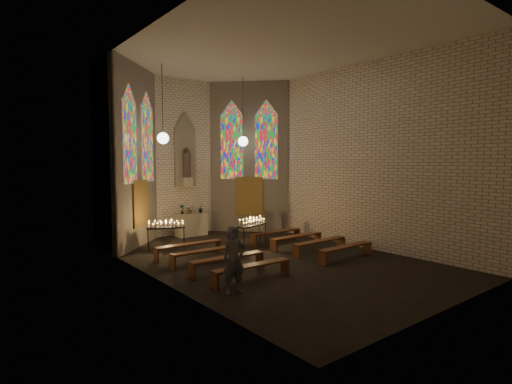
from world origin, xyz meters
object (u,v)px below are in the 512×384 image
at_px(votive_stand_left, 166,226).
at_px(visitor, 234,260).
at_px(aisle_flower_pot, 229,241).
at_px(altar, 191,225).
at_px(votive_stand_right, 252,223).

distance_m(votive_stand_left, visitor, 5.84).
bearing_deg(visitor, aisle_flower_pot, 69.92).
xyz_separation_m(altar, visitor, (-2.97, -7.62, 0.35)).
xyz_separation_m(altar, votive_stand_right, (0.68, -3.59, 0.43)).
height_order(altar, visitor, visitor).
xyz_separation_m(aisle_flower_pot, visitor, (-2.94, -4.56, 0.61)).
bearing_deg(altar, aisle_flower_pot, -90.63).
bearing_deg(votive_stand_right, aisle_flower_pot, 127.81).
distance_m(altar, votive_stand_right, 3.68).
bearing_deg(votive_stand_left, visitor, -73.87).
distance_m(altar, visitor, 8.18).
bearing_deg(visitor, votive_stand_right, 60.51).
bearing_deg(altar, visitor, -111.30).
bearing_deg(votive_stand_left, altar, 66.67).
distance_m(aisle_flower_pot, visitor, 5.46).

